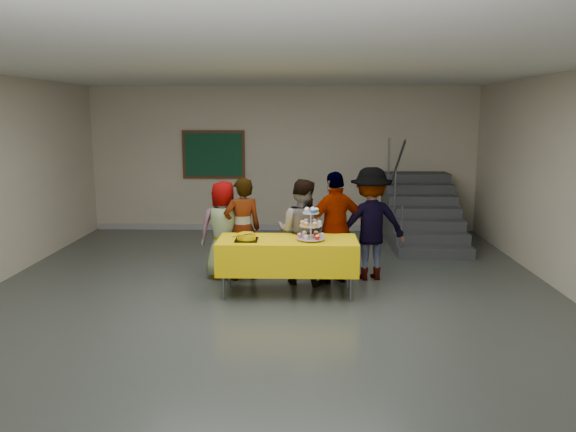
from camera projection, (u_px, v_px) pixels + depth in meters
The scene contains 11 objects.
room_shell at pixel (267, 140), 6.65m from camera, with size 10.00×10.04×3.02m.
bake_table at pixel (288, 254), 7.60m from camera, with size 1.88×0.78×0.77m.
cupcake_stand at pixel (311, 227), 7.46m from camera, with size 0.38×0.38×0.44m.
bear_cake at pixel (247, 236), 7.47m from camera, with size 0.32×0.36×0.12m.
schoolchild_a at pixel (224, 230), 8.36m from camera, with size 0.72×0.47×1.47m, color slate.
schoolchild_b at pixel (243, 229), 8.24m from camera, with size 0.56×0.37×1.53m, color slate.
schoolchild_c at pixel (301, 232), 8.07m from camera, with size 0.74×0.58×1.53m, color slate.
schoolchild_d at pixel (336, 228), 8.09m from camera, with size 0.96×0.40×1.63m, color slate.
schoolchild_e at pixel (370, 224), 8.28m from camera, with size 1.08×0.62×1.67m, color slate.
staircase at pixel (420, 215), 10.91m from camera, with size 1.30×2.40×2.04m.
noticeboard at pixel (214, 155), 11.65m from camera, with size 1.30×0.05×1.00m.
Camera 1 is at (0.44, -6.68, 2.43)m, focal length 35.00 mm.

